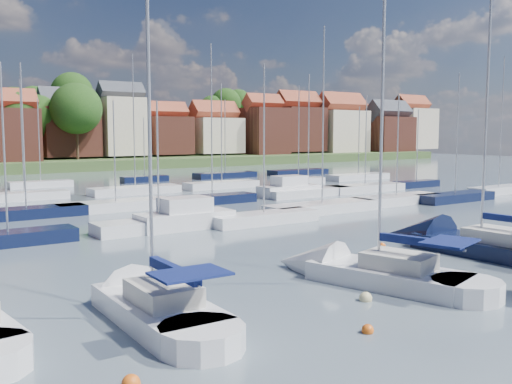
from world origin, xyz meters
TOP-DOWN VIEW (x-y plane):
  - ground at (0.00, 40.00)m, footprint 260.00×260.00m
  - sailboat_left at (-15.54, 3.58)m, footprint 3.03×10.66m
  - sailboat_centre at (-5.29, 2.33)m, footprint 5.88×11.47m
  - sailboat_navy at (4.54, 4.03)m, footprint 3.97×13.19m
  - buoy_b at (-10.12, -2.73)m, footprint 0.42×0.42m
  - buoy_c at (-7.44, 0.00)m, footprint 0.53×0.53m
  - buoy_e at (1.13, 7.11)m, footprint 0.45×0.45m
  - marina_field at (1.91, 35.15)m, footprint 79.62×41.41m

SIDE VIEW (x-z plane):
  - ground at x=0.00m, z-range 0.00..0.00m
  - buoy_b at x=-10.12m, z-range -0.21..0.21m
  - buoy_c at x=-7.44m, z-range -0.27..0.27m
  - buoy_e at x=1.13m, z-range -0.23..0.23m
  - sailboat_navy at x=4.54m, z-range -8.66..9.36m
  - sailboat_centre at x=-5.29m, z-range -7.19..7.90m
  - sailboat_left at x=-15.54m, z-range -6.87..7.59m
  - marina_field at x=1.91m, z-range -7.53..8.40m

